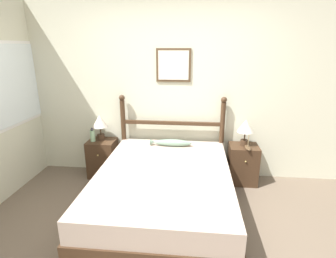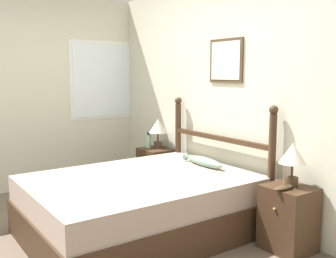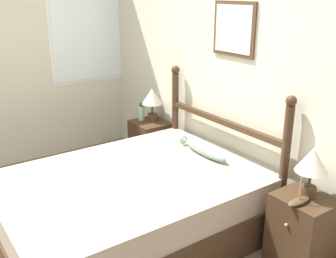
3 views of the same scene
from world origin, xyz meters
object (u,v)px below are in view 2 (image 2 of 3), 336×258
(nightstand_right, at_px, (288,218))
(model_boat, at_px, (284,187))
(table_lamp_left, at_px, (158,128))
(bottle, at_px, (148,140))
(fish_pillow, at_px, (203,161))
(bed, at_px, (140,205))
(table_lamp_right, at_px, (293,156))
(nightstand_left, at_px, (156,170))

(nightstand_right, xyz_separation_m, model_boat, (0.03, -0.12, 0.30))
(table_lamp_left, xyz_separation_m, bottle, (-0.09, -0.09, -0.17))
(table_lamp_left, distance_m, fish_pillow, 1.11)
(bed, distance_m, table_lamp_right, 1.48)
(nightstand_left, distance_m, bottle, 0.39)
(bottle, bearing_deg, table_lamp_right, 1.66)
(bed, xyz_separation_m, table_lamp_right, (1.04, 0.89, 0.55))
(bottle, bearing_deg, nightstand_right, 1.09)
(table_lamp_left, relative_size, table_lamp_right, 1.00)
(table_lamp_left, height_order, bottle, table_lamp_left)
(nightstand_right, bearing_deg, table_lamp_left, 178.71)
(nightstand_left, xyz_separation_m, fish_pillow, (1.06, -0.10, 0.32))
(bed, height_order, table_lamp_right, table_lamp_right)
(fish_pillow, bearing_deg, bottle, 177.39)
(bed, bearing_deg, nightstand_left, 140.32)
(model_boat, height_order, fish_pillow, model_boat)
(table_lamp_left, height_order, model_boat, table_lamp_left)
(bottle, bearing_deg, table_lamp_left, 44.24)
(nightstand_left, xyz_separation_m, nightstand_right, (2.09, 0.00, 0.00))
(table_lamp_right, xyz_separation_m, model_boat, (0.03, -0.14, -0.24))
(nightstand_left, height_order, table_lamp_right, table_lamp_right)
(nightstand_left, bearing_deg, table_lamp_left, 113.80)
(bed, distance_m, table_lamp_left, 1.51)
(table_lamp_left, relative_size, fish_pillow, 0.64)
(bed, bearing_deg, nightstand_right, 39.68)
(bed, height_order, bottle, bottle)
(table_lamp_left, height_order, table_lamp_right, same)
(bed, relative_size, bottle, 9.92)
(table_lamp_left, xyz_separation_m, table_lamp_right, (2.11, -0.03, 0.00))
(nightstand_right, relative_size, fish_pillow, 0.96)
(model_boat, bearing_deg, nightstand_left, 176.88)
(table_lamp_right, relative_size, model_boat, 1.77)
(bed, height_order, nightstand_left, nightstand_left)
(bed, bearing_deg, table_lamp_right, 40.44)
(bed, xyz_separation_m, table_lamp_left, (-1.06, 0.91, 0.55))
(model_boat, bearing_deg, table_lamp_right, 101.41)
(nightstand_right, distance_m, model_boat, 0.33)
(table_lamp_right, height_order, bottle, table_lamp_right)
(table_lamp_right, distance_m, bottle, 2.20)
(nightstand_right, bearing_deg, model_boat, -77.69)
(nightstand_right, xyz_separation_m, fish_pillow, (-1.03, -0.10, 0.32))
(nightstand_right, distance_m, bottle, 2.23)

